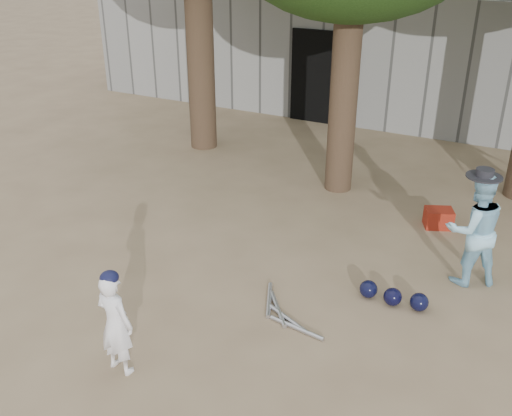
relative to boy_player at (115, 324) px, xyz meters
The scene contains 7 objects.
ground 1.57m from the boy_player, 99.98° to the left, with size 70.00×70.00×0.00m, color #937C5E.
boy_player is the anchor object (origin of this frame).
spectator_blue 4.59m from the boy_player, 49.87° to the left, with size 0.75×0.58×1.54m, color #9BD6F0.
red_bag 5.45m from the boy_player, 65.02° to the left, with size 0.42×0.32×0.30m, color #9F2B15.
back_building 11.80m from the boy_player, 91.23° to the left, with size 16.00×5.24×3.00m.
helmet_row 3.41m from the boy_player, 48.45° to the left, with size 0.87×0.27×0.23m.
bat_pile 2.08m from the boy_player, 55.95° to the left, with size 1.07×0.78×0.06m.
Camera 1 is at (3.75, -4.96, 4.19)m, focal length 40.00 mm.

